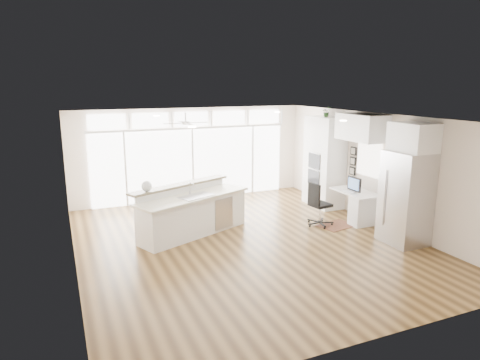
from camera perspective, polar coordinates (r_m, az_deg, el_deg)
name	(u,v)px	position (r m, az deg, el deg)	size (l,w,h in m)	color
floor	(247,242)	(9.45, 0.92, -8.33)	(7.00, 8.00, 0.02)	#472F16
ceiling	(247,118)	(8.84, 0.98, 8.29)	(7.00, 8.00, 0.02)	white
wall_back	(192,154)	(12.73, -6.47, 3.48)	(7.00, 0.04, 2.70)	silver
wall_front	(375,247)	(5.79, 17.59, -8.49)	(7.00, 0.04, 2.70)	silver
wall_left	(70,199)	(8.29, -21.72, -2.41)	(0.04, 8.00, 2.70)	silver
wall_right	(378,169)	(10.93, 17.94, 1.39)	(0.04, 8.00, 2.70)	silver
glass_wall	(192,164)	(12.73, -6.36, 2.11)	(5.80, 0.06, 2.08)	white
transom_row	(191,119)	(12.55, -6.51, 8.08)	(5.90, 0.06, 0.40)	white
desk_window	(369,159)	(11.09, 16.84, 2.68)	(0.04, 0.85, 0.85)	white
ceiling_fan	(186,119)	(11.31, -7.27, 8.06)	(1.16, 1.16, 0.32)	silver
recessed_lights	(243,118)	(9.02, 0.45, 8.26)	(3.40, 3.00, 0.02)	silver
oven_cabinet	(324,162)	(12.14, 11.17, 2.38)	(0.64, 1.20, 2.50)	white
desk_nook	(355,206)	(11.14, 15.15, -3.36)	(0.72, 1.30, 0.76)	white
upper_cabinets	(362,127)	(10.80, 15.92, 6.77)	(0.64, 1.30, 0.64)	white
refrigerator	(406,198)	(9.78, 21.23, -2.26)	(0.76, 0.90, 2.00)	silver
fridge_cabinet	(413,137)	(9.59, 22.12, 5.31)	(0.64, 0.90, 0.60)	white
framed_photos	(353,161)	(11.59, 14.83, 2.46)	(0.06, 0.22, 0.80)	black
kitchen_island	(193,211)	(9.81, -6.23, -4.08)	(2.80, 1.06, 1.11)	white
rug	(336,225)	(10.74, 12.74, -5.92)	(0.86, 0.62, 0.01)	#3E1D13
office_chair	(320,204)	(10.54, 10.66, -3.21)	(0.55, 0.51, 1.06)	black
fishbowl	(147,186)	(9.40, -12.33, -0.81)	(0.23, 0.23, 0.23)	white
monitor	(354,184)	(10.95, 14.99, -0.51)	(0.08, 0.47, 0.39)	black
keyboard	(348,192)	(10.89, 14.23, -1.55)	(0.13, 0.34, 0.02)	white
potted_plant	(326,113)	(11.98, 11.45, 8.77)	(0.24, 0.27, 0.21)	#294F21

